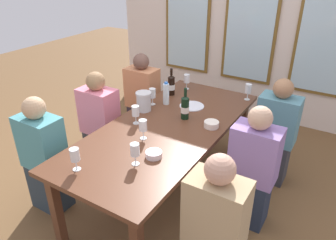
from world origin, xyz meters
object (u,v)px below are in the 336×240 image
metal_pitcher (144,101)px  wine_glass_2 (143,126)px  wine_glass_6 (136,112)px  seated_person_5 (275,134)px  water_bottle (166,94)px  seated_person_1 (252,171)px  white_plate_0 (191,106)px  seated_person_2 (45,158)px  wine_bottle_0 (185,107)px  tasting_bowl_0 (154,154)px  wine_glass_5 (75,155)px  seated_person_3 (214,231)px  dining_table (167,133)px  tasting_bowl_1 (211,124)px  wine_bottle_1 (171,85)px  seated_person_0 (100,125)px  seated_person_4 (143,100)px  wine_glass_4 (152,94)px  wine_glass_0 (248,89)px  wine_glass_3 (187,79)px  wine_glass_1 (135,151)px

metal_pitcher → wine_glass_2: size_ratio=1.09×
wine_glass_6 → seated_person_5: (1.07, 0.85, -0.33)m
water_bottle → seated_person_1: (1.07, -0.36, -0.33)m
white_plate_0 → seated_person_2: seated_person_2 is taller
wine_bottle_0 → tasting_bowl_0: wine_bottle_0 is taller
white_plate_0 → metal_pitcher: metal_pitcher is taller
white_plate_0 → wine_glass_6: bearing=-114.0°
water_bottle → wine_glass_5: (0.05, -1.31, 0.01)m
wine_glass_5 → wine_glass_6: bearing=94.3°
seated_person_5 → seated_person_2: bearing=-137.4°
seated_person_3 → seated_person_1: bearing=90.0°
dining_table → wine_glass_6: 0.34m
white_plate_0 → seated_person_1: 0.95m
wine_bottle_0 → seated_person_5: bearing=35.6°
seated_person_1 → dining_table: bearing=-176.8°
dining_table → seated_person_3: 1.09m
wine_bottle_0 → tasting_bowl_1: 0.30m
wine_glass_6 → seated_person_2: size_ratio=0.16×
wine_bottle_1 → seated_person_0: size_ratio=0.27×
tasting_bowl_1 → seated_person_4: (-1.16, 0.55, -0.24)m
tasting_bowl_0 → white_plate_0: bearing=100.7°
wine_glass_4 → seated_person_0: seated_person_0 is taller
wine_glass_0 → wine_glass_3: bearing=-174.2°
wine_bottle_1 → wine_glass_4: 0.33m
wine_glass_2 → wine_glass_4: same height
water_bottle → metal_pitcher: bearing=-113.9°
tasting_bowl_1 → wine_glass_6: bearing=-154.5°
wine_glass_0 → wine_glass_3: size_ratio=1.00×
seated_person_5 → wine_bottle_1: bearing=-174.9°
metal_pitcher → wine_glass_0: (0.79, 0.79, 0.02)m
water_bottle → wine_bottle_1: bearing=108.9°
seated_person_3 → seated_person_4: same height
metal_pitcher → wine_glass_2: metal_pitcher is taller
seated_person_5 → seated_person_0: bearing=-154.6°
metal_pitcher → wine_glass_0: bearing=45.2°
white_plate_0 → water_bottle: size_ratio=1.04×
seated_person_4 → wine_glass_4: bearing=-43.9°
wine_glass_4 → seated_person_2: (-0.44, -1.06, -0.34)m
wine_glass_1 → wine_glass_4: same height
wine_bottle_0 → wine_glass_2: wine_bottle_0 is taller
white_plate_0 → water_bottle: (-0.25, -0.08, 0.11)m
tasting_bowl_1 → water_bottle: size_ratio=0.56×
seated_person_4 → seated_person_5: 1.62m
tasting_bowl_0 → wine_glass_4: bearing=124.5°
wine_glass_6 → tasting_bowl_0: bearing=-39.9°
dining_table → wine_bottle_1: 0.75m
wine_glass_0 → dining_table: bearing=-113.8°
wine_glass_0 → wine_glass_4: same height
wine_bottle_1 → seated_person_2: size_ratio=0.27×
wine_glass_4 → seated_person_3: 1.61m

